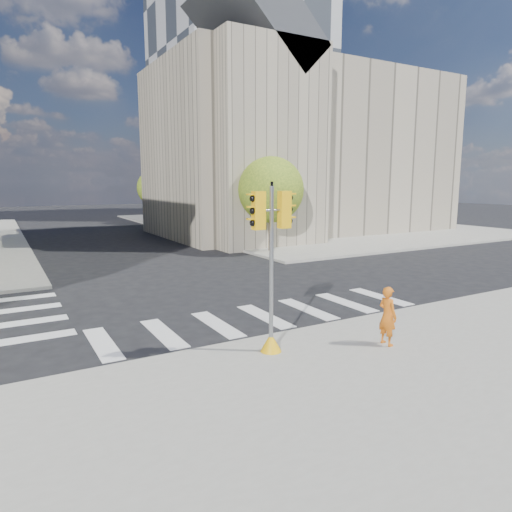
{
  "coord_description": "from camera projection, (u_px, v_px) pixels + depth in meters",
  "views": [
    {
      "loc": [
        -7.85,
        -14.99,
        4.59
      ],
      "look_at": [
        -0.34,
        -1.82,
        2.1
      ],
      "focal_mm": 32.0,
      "sensor_mm": 36.0,
      "label": 1
    }
  ],
  "objects": [
    {
      "name": "civic_building",
      "position": [
        295.0,
        151.0,
        40.27
      ],
      "size": [
        26.0,
        16.0,
        19.39
      ],
      "color": "gray",
      "rests_on": "ground"
    },
    {
      "name": "tree_re_far",
      "position": [
        156.0,
        188.0,
        49.61
      ],
      "size": [
        4.0,
        4.0,
        5.88
      ],
      "color": "#382616",
      "rests_on": "ground"
    },
    {
      "name": "sidewalk_far_right",
      "position": [
        292.0,
        223.0,
        49.48
      ],
      "size": [
        28.0,
        40.0,
        0.15
      ],
      "primitive_type": "cube",
      "color": "gray",
      "rests_on": "ground"
    },
    {
      "name": "office_tower",
      "position": [
        239.0,
        104.0,
        61.76
      ],
      "size": [
        20.0,
        18.0,
        30.0
      ],
      "primitive_type": "cube",
      "color": "#9EA0A3",
      "rests_on": "ground"
    },
    {
      "name": "photographer",
      "position": [
        388.0,
        316.0,
        12.42
      ],
      "size": [
        0.39,
        0.6,
        1.63
      ],
      "primitive_type": "imported",
      "rotation": [
        0.0,
        0.0,
        1.56
      ],
      "color": "#C55C12",
      "rests_on": "sidewalk_near"
    },
    {
      "name": "traffic_signal",
      "position": [
        271.0,
        282.0,
        11.75
      ],
      "size": [
        1.06,
        0.56,
        4.43
      ],
      "rotation": [
        0.0,
        0.0,
        -0.01
      ],
      "color": "#E1A40B",
      "rests_on": "sidewalk_near"
    },
    {
      "name": "lamp_near",
      "position": [
        248.0,
        181.0,
        32.6
      ],
      "size": [
        0.35,
        0.18,
        8.11
      ],
      "color": "black",
      "rests_on": "sidewalk_far_right"
    },
    {
      "name": "ground",
      "position": [
        240.0,
        303.0,
        17.43
      ],
      "size": [
        160.0,
        160.0,
        0.0
      ],
      "primitive_type": "plane",
      "color": "black",
      "rests_on": "ground"
    },
    {
      "name": "tree_re_near",
      "position": [
        271.0,
        190.0,
        29.01
      ],
      "size": [
        4.2,
        4.2,
        6.16
      ],
      "color": "#382616",
      "rests_on": "ground"
    },
    {
      "name": "lamp_far",
      "position": [
        179.0,
        181.0,
        44.6
      ],
      "size": [
        0.35,
        0.18,
        8.11
      ],
      "color": "black",
      "rests_on": "sidewalk_far_right"
    },
    {
      "name": "tree_re_mid",
      "position": [
        198.0,
        184.0,
        39.25
      ],
      "size": [
        4.6,
        4.6,
        6.66
      ],
      "color": "#382616",
      "rests_on": "ground"
    }
  ]
}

